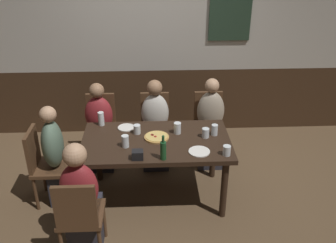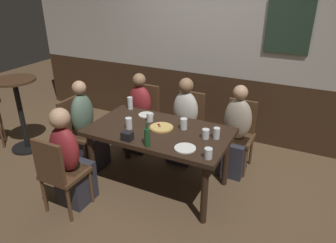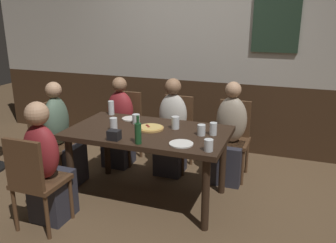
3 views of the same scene
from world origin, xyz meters
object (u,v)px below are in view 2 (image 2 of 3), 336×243
(person_head_west, at_px, (87,132))
(beer_glass_half, at_px, (130,104))
(pizza, at_px, (161,127))
(pint_glass_pale, at_px, (184,125))
(dining_table, at_px, (159,137))
(chair_left_near, at_px, (59,172))
(chair_left_far, at_px, (145,112))
(highball_clear, at_px, (216,134))
(person_mid_far, at_px, (184,127))
(chair_right_far, at_px, (239,131))
(tumbler_short, at_px, (208,154))
(chair_head_west, at_px, (77,128))
(beer_glass_tall, at_px, (150,118))
(plate_white_small, at_px, (146,115))
(person_left_near, at_px, (70,165))
(condiment_caddy, at_px, (127,136))
(plate_white_large, at_px, (185,148))
(pint_glass_stout, at_px, (129,124))
(pint_glass_amber, at_px, (206,134))
(person_left_far, at_px, (139,118))
(person_right_far, at_px, (235,138))
(side_bar_table, at_px, (20,109))
(chair_mid_far, at_px, (189,121))
(beer_bottle_green, at_px, (147,137))

(person_head_west, height_order, beer_glass_half, person_head_west)
(pizza, relative_size, pint_glass_pale, 2.12)
(dining_table, bearing_deg, chair_left_near, -128.99)
(chair_left_far, distance_m, highball_clear, 1.56)
(person_mid_far, relative_size, highball_clear, 9.35)
(chair_right_far, distance_m, tumbler_short, 1.22)
(chair_head_west, relative_size, highball_clear, 7.27)
(beer_glass_tall, bearing_deg, plate_white_small, 134.49)
(person_mid_far, distance_m, person_left_near, 1.55)
(dining_table, xyz_separation_m, chair_head_west, (-1.20, 0.00, -0.16))
(person_left_near, distance_m, plate_white_small, 1.08)
(pint_glass_pale, bearing_deg, beer_glass_tall, 177.92)
(condiment_caddy, bearing_deg, chair_left_near, -135.41)
(plate_white_large, xyz_separation_m, plate_white_small, (-0.76, 0.55, 0.00))
(pint_glass_stout, bearing_deg, pint_glass_amber, 10.68)
(pizza, bearing_deg, pint_glass_amber, -0.63)
(highball_clear, xyz_separation_m, plate_white_small, (-0.97, 0.20, -0.05))
(beer_glass_tall, distance_m, plate_white_small, 0.19)
(person_left_near, relative_size, person_head_west, 0.99)
(pizza, distance_m, tumbler_short, 0.78)
(chair_left_far, xyz_separation_m, pizza, (0.70, -0.81, 0.26))
(highball_clear, bearing_deg, pizza, -176.27)
(chair_head_west, height_order, pint_glass_amber, chair_head_west)
(chair_head_west, distance_m, person_left_near, 0.86)
(tumbler_short, bearing_deg, dining_table, 154.73)
(person_left_far, bearing_deg, person_right_far, 0.05)
(pint_glass_stout, relative_size, tumbler_short, 1.25)
(side_bar_table, bearing_deg, pizza, 2.92)
(chair_mid_far, bearing_deg, pint_glass_stout, -107.87)
(dining_table, bearing_deg, beer_bottle_green, -80.17)
(person_left_far, distance_m, beer_bottle_green, 1.36)
(beer_glass_half, bearing_deg, plate_white_large, -31.34)
(chair_left_far, distance_m, person_left_far, 0.17)
(person_head_west, height_order, tumbler_short, person_head_west)
(pizza, bearing_deg, person_left_near, -133.46)
(person_head_west, relative_size, plate_white_small, 6.14)
(condiment_caddy, bearing_deg, chair_right_far, 54.07)
(person_head_west, height_order, pint_glass_stout, person_head_west)
(highball_clear, distance_m, tumbler_short, 0.42)
(person_left_far, xyz_separation_m, pizza, (0.70, -0.65, 0.29))
(dining_table, height_order, person_left_far, person_left_far)
(tumbler_short, bearing_deg, pizza, 151.56)
(beer_glass_half, bearing_deg, person_left_near, -94.24)
(pint_glass_stout, relative_size, plate_white_large, 0.60)
(chair_left_far, height_order, pint_glass_amber, chair_left_far)
(highball_clear, bearing_deg, person_right_far, 84.47)
(chair_left_far, relative_size, pint_glass_pale, 7.01)
(person_mid_far, xyz_separation_m, condiment_caddy, (-0.18, -1.05, 0.31))
(chair_left_near, height_order, chair_head_west, same)
(pint_glass_amber, relative_size, condiment_caddy, 0.94)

